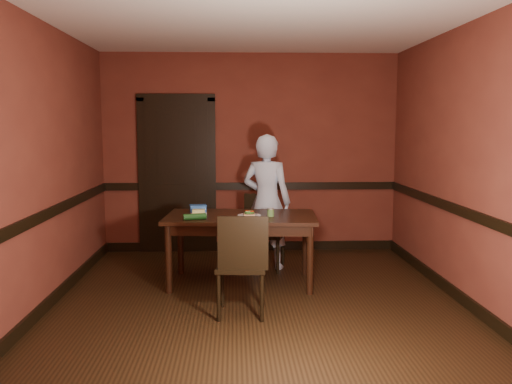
{
  "coord_description": "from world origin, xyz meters",
  "views": [
    {
      "loc": [
        -0.22,
        -5.16,
        1.73
      ],
      "look_at": [
        0.0,
        0.35,
        1.05
      ],
      "focal_mm": 38.0,
      "sensor_mm": 36.0,
      "label": 1
    }
  ],
  "objects": [
    {
      "name": "dado_right",
      "position": [
        1.99,
        0.0,
        0.9
      ],
      "size": [
        0.03,
        4.5,
        0.1
      ],
      "primitive_type": "cube",
      "color": "black",
      "rests_on": "ground"
    },
    {
      "name": "wall_front",
      "position": [
        0.0,
        -2.25,
        1.35
      ],
      "size": [
        4.0,
        0.02,
        2.7
      ],
      "primitive_type": "cube",
      "color": "maroon",
      "rests_on": "ground"
    },
    {
      "name": "cheese_saucer",
      "position": [
        -0.61,
        0.73,
        0.78
      ],
      "size": [
        0.18,
        0.18,
        0.06
      ],
      "rotation": [
        0.0,
        0.0,
        0.15
      ],
      "color": "silver",
      "rests_on": "dining_table"
    },
    {
      "name": "wrapped_veg",
      "position": [
        -0.63,
        0.38,
        0.79
      ],
      "size": [
        0.25,
        0.13,
        0.07
      ],
      "primitive_type": "cylinder",
      "rotation": [
        0.0,
        1.57,
        0.28
      ],
      "color": "#133912",
      "rests_on": "dining_table"
    },
    {
      "name": "baseboard_right",
      "position": [
        1.99,
        0.0,
        0.06
      ],
      "size": [
        0.03,
        4.5,
        0.12
      ],
      "primitive_type": "cube",
      "color": "black",
      "rests_on": "ground"
    },
    {
      "name": "dining_table",
      "position": [
        -0.15,
        0.66,
        0.38
      ],
      "size": [
        1.68,
        1.02,
        0.76
      ],
      "primitive_type": "cube",
      "rotation": [
        0.0,
        0.0,
        -0.07
      ],
      "color": "black",
      "rests_on": "floor"
    },
    {
      "name": "floor",
      "position": [
        0.0,
        0.0,
        0.0
      ],
      "size": [
        4.0,
        4.5,
        0.01
      ],
      "primitive_type": "cube",
      "color": "black",
      "rests_on": "ground"
    },
    {
      "name": "sauce_jar",
      "position": [
        0.17,
        0.57,
        0.8
      ],
      "size": [
        0.08,
        0.08,
        0.09
      ],
      "rotation": [
        0.0,
        0.0,
        -0.25
      ],
      "color": "#5C8943",
      "rests_on": "dining_table"
    },
    {
      "name": "chair_near",
      "position": [
        -0.16,
        -0.34,
        0.47
      ],
      "size": [
        0.47,
        0.47,
        0.95
      ],
      "primitive_type": null,
      "rotation": [
        0.0,
        0.0,
        3.07
      ],
      "color": "black",
      "rests_on": "floor"
    },
    {
      "name": "person",
      "position": [
        0.17,
        1.31,
        0.81
      ],
      "size": [
        0.69,
        0.58,
        1.63
      ],
      "primitive_type": "imported",
      "rotation": [
        0.0,
        0.0,
        2.78
      ],
      "color": "silver",
      "rests_on": "floor"
    },
    {
      "name": "chair_far",
      "position": [
        0.15,
        1.21,
        0.45
      ],
      "size": [
        0.51,
        0.51,
        0.9
      ],
      "primitive_type": null,
      "rotation": [
        0.0,
        0.0,
        -0.26
      ],
      "color": "black",
      "rests_on": "floor"
    },
    {
      "name": "sandwich_plate",
      "position": [
        -0.06,
        0.56,
        0.78
      ],
      "size": [
        0.25,
        0.25,
        0.06
      ],
      "rotation": [
        0.0,
        0.0,
        0.34
      ],
      "color": "silver",
      "rests_on": "dining_table"
    },
    {
      "name": "dado_back",
      "position": [
        0.0,
        2.23,
        0.9
      ],
      "size": [
        4.0,
        0.03,
        0.1
      ],
      "primitive_type": "cube",
      "color": "black",
      "rests_on": "ground"
    },
    {
      "name": "baseboard_left",
      "position": [
        -1.99,
        0.0,
        0.06
      ],
      "size": [
        0.03,
        4.5,
        0.12
      ],
      "primitive_type": "cube",
      "color": "black",
      "rests_on": "ground"
    },
    {
      "name": "wall_back",
      "position": [
        0.0,
        2.25,
        1.35
      ],
      "size": [
        4.0,
        0.02,
        2.7
      ],
      "primitive_type": "cube",
      "color": "maroon",
      "rests_on": "ground"
    },
    {
      "name": "wall_left",
      "position": [
        -2.0,
        0.0,
        1.35
      ],
      "size": [
        0.02,
        4.5,
        2.7
      ],
      "primitive_type": "cube",
      "color": "maroon",
      "rests_on": "ground"
    },
    {
      "name": "food_tub",
      "position": [
        -0.63,
        0.91,
        0.8
      ],
      "size": [
        0.2,
        0.16,
        0.08
      ],
      "rotation": [
        0.0,
        0.0,
        0.16
      ],
      "color": "blue",
      "rests_on": "dining_table"
    },
    {
      "name": "door",
      "position": [
        -1.0,
        2.22,
        1.09
      ],
      "size": [
        1.05,
        0.07,
        2.2
      ],
      "color": "black",
      "rests_on": "ground"
    },
    {
      "name": "dado_left",
      "position": [
        -1.99,
        0.0,
        0.9
      ],
      "size": [
        0.03,
        4.5,
        0.1
      ],
      "primitive_type": "cube",
      "color": "black",
      "rests_on": "ground"
    },
    {
      "name": "baseboard_back",
      "position": [
        0.0,
        2.23,
        0.06
      ],
      "size": [
        4.0,
        0.03,
        0.12
      ],
      "primitive_type": "cube",
      "color": "black",
      "rests_on": "ground"
    },
    {
      "name": "wall_right",
      "position": [
        2.0,
        0.0,
        1.35
      ],
      "size": [
        0.02,
        4.5,
        2.7
      ],
      "primitive_type": "cube",
      "color": "maroon",
      "rests_on": "ground"
    },
    {
      "name": "ceiling",
      "position": [
        0.0,
        0.0,
        2.7
      ],
      "size": [
        4.0,
        4.5,
        0.01
      ],
      "primitive_type": "cube",
      "color": "white",
      "rests_on": "ground"
    }
  ]
}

